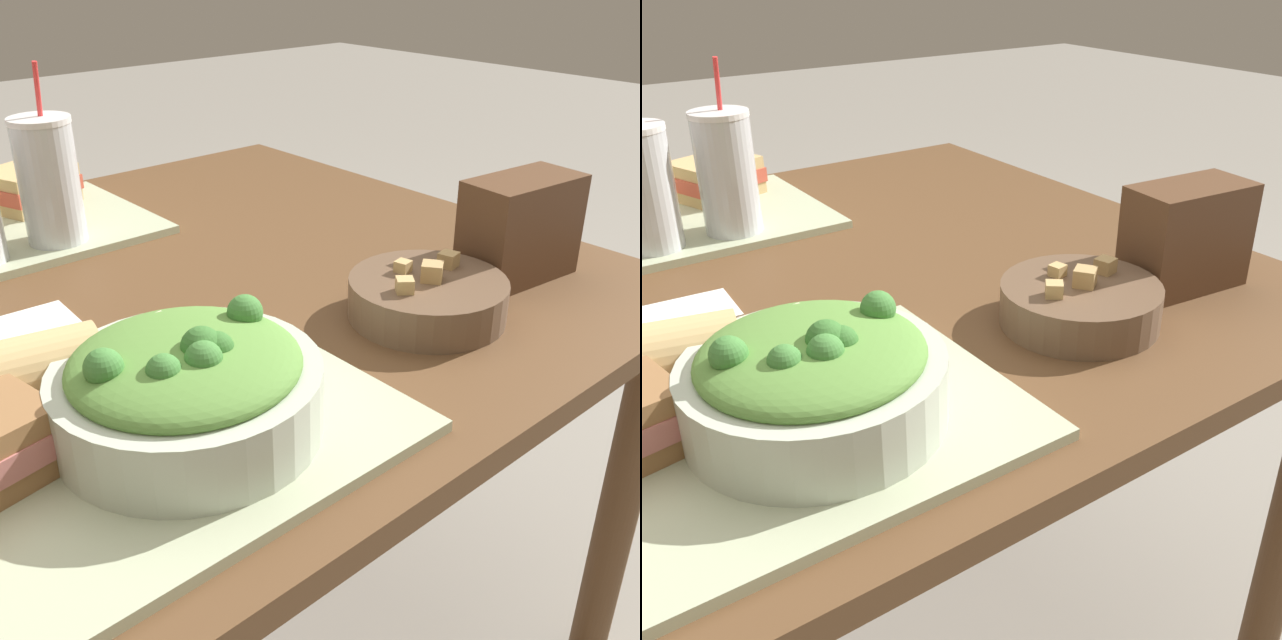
{
  "view_description": "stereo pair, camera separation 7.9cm",
  "coord_description": "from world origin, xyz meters",
  "views": [
    {
      "loc": [
        -0.4,
        -0.81,
        1.12
      ],
      "look_at": [
        0.07,
        -0.29,
        0.75
      ],
      "focal_mm": 42.0,
      "sensor_mm": 36.0,
      "label": 1
    },
    {
      "loc": [
        -0.34,
        -0.86,
        1.12
      ],
      "look_at": [
        0.07,
        -0.29,
        0.75
      ],
      "focal_mm": 42.0,
      "sensor_mm": 36.0,
      "label": 2
    }
  ],
  "objects": [
    {
      "name": "napkin_folded",
      "position": [
        -0.15,
        -0.0,
        0.71
      ],
      "size": [
        0.13,
        0.1,
        0.0
      ],
      "color": "white",
      "rests_on": "dining_table"
    },
    {
      "name": "dining_table",
      "position": [
        0.0,
        0.0,
        0.62
      ],
      "size": [
        1.2,
        1.03,
        0.7
      ],
      "color": "brown",
      "rests_on": "ground_plane"
    },
    {
      "name": "salad_bowl",
      "position": [
        -0.12,
        -0.32,
        0.76
      ],
      "size": [
        0.24,
        0.24,
        0.11
      ],
      "color": "beige",
      "rests_on": "tray_near"
    },
    {
      "name": "drink_cup_red",
      "position": [
        -0.0,
        0.22,
        0.8
      ],
      "size": [
        0.09,
        0.09,
        0.25
      ],
      "color": "silver",
      "rests_on": "tray_far"
    },
    {
      "name": "chip_bag",
      "position": [
        0.42,
        -0.29,
        0.77
      ],
      "size": [
        0.17,
        0.1,
        0.14
      ],
      "rotation": [
        0.0,
        0.0,
        -0.1
      ],
      "color": "brown",
      "rests_on": "dining_table"
    },
    {
      "name": "tray_near",
      "position": [
        -0.16,
        -0.31,
        0.71
      ],
      "size": [
        0.45,
        0.32,
        0.01
      ],
      "color": "#B2BC99",
      "rests_on": "dining_table"
    },
    {
      "name": "baguette_near",
      "position": [
        -0.21,
        -0.2,
        0.76
      ],
      "size": [
        0.15,
        0.11,
        0.08
      ],
      "rotation": [
        0.0,
        0.0,
        1.35
      ],
      "color": "tan",
      "rests_on": "tray_near"
    },
    {
      "name": "soup_bowl",
      "position": [
        0.23,
        -0.3,
        0.73
      ],
      "size": [
        0.19,
        0.19,
        0.07
      ],
      "color": "brown",
      "rests_on": "dining_table"
    },
    {
      "name": "tray_far",
      "position": [
        -0.06,
        0.31,
        0.71
      ],
      "size": [
        0.45,
        0.32,
        0.01
      ],
      "color": "#B2BC99",
      "rests_on": "dining_table"
    },
    {
      "name": "drink_cup_dark",
      "position": [
        -0.12,
        0.22,
        0.8
      ],
      "size": [
        0.09,
        0.09,
        0.25
      ],
      "color": "silver",
      "rests_on": "tray_far"
    },
    {
      "name": "sandwich_far",
      "position": [
        0.04,
        0.4,
        0.75
      ],
      "size": [
        0.16,
        0.15,
        0.06
      ],
      "rotation": [
        0.0,
        0.0,
        0.33
      ],
      "color": "tan",
      "rests_on": "tray_far"
    }
  ]
}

